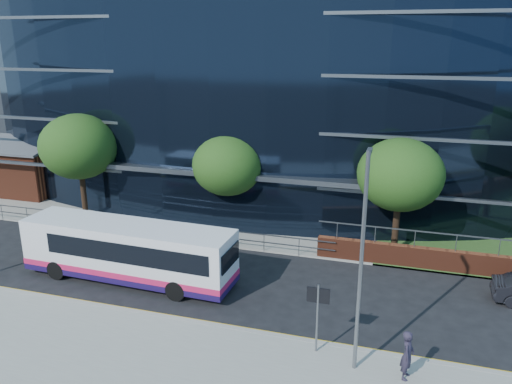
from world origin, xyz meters
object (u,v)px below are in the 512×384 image
(street_sign, at_px, (318,304))
(tree_far_b, at_px, (228,166))
(brick_pavilion, at_px, (20,165))
(streetlight_east, at_px, (362,258))
(tree_far_c, at_px, (400,175))
(pedestrian, at_px, (407,355))
(tree_far_a, at_px, (79,147))
(city_bus, at_px, (130,251))

(street_sign, xyz_separation_m, tree_far_b, (-7.50, 11.09, 2.06))
(brick_pavilion, bearing_deg, street_sign, -29.65)
(streetlight_east, bearing_deg, tree_far_b, 127.63)
(tree_far_c, height_order, pedestrian, tree_far_c)
(brick_pavilion, xyz_separation_m, tree_far_b, (19.00, -4.00, 2.27))
(brick_pavilion, relative_size, streetlight_east, 1.08)
(tree_far_b, bearing_deg, brick_pavilion, 168.12)
(street_sign, bearing_deg, streetlight_east, -21.36)
(street_sign, relative_size, streetlight_east, 0.35)
(tree_far_c, bearing_deg, tree_far_b, 177.14)
(tree_far_b, relative_size, tree_far_c, 0.93)
(tree_far_a, relative_size, pedestrian, 3.85)
(tree_far_c, bearing_deg, street_sign, -103.29)
(brick_pavilion, xyz_separation_m, streetlight_east, (28.00, -15.67, 2.50))
(city_bus, height_order, pedestrian, city_bus)
(tree_far_c, bearing_deg, brick_pavilion, 171.18)
(tree_far_b, distance_m, tree_far_c, 10.02)
(tree_far_a, relative_size, tree_far_b, 1.15)
(tree_far_a, height_order, tree_far_c, tree_far_a)
(city_bus, relative_size, pedestrian, 5.99)
(tree_far_c, relative_size, city_bus, 0.60)
(tree_far_b, distance_m, streetlight_east, 14.74)
(tree_far_a, distance_m, streetlight_east, 22.05)
(tree_far_c, bearing_deg, streetlight_east, -95.11)
(brick_pavilion, distance_m, tree_far_a, 10.48)
(brick_pavilion, distance_m, street_sign, 30.49)
(tree_far_a, height_order, city_bus, tree_far_a)
(tree_far_a, bearing_deg, pedestrian, -28.39)
(brick_pavilion, bearing_deg, pedestrian, -27.84)
(street_sign, bearing_deg, tree_far_c, 76.71)
(tree_far_b, bearing_deg, street_sign, -55.92)
(streetlight_east, bearing_deg, tree_far_a, 149.54)
(tree_far_a, xyz_separation_m, city_bus, (7.63, -7.17, -3.31))
(tree_far_a, relative_size, tree_far_c, 1.07)
(pedestrian, bearing_deg, streetlight_east, 96.54)
(tree_far_b, xyz_separation_m, tree_far_c, (10.00, -0.50, 0.33))
(tree_far_a, bearing_deg, brick_pavilion, 153.45)
(tree_far_a, distance_m, pedestrian, 23.92)
(tree_far_a, bearing_deg, tree_far_b, 2.86)
(brick_pavilion, relative_size, street_sign, 3.07)
(street_sign, relative_size, tree_far_c, 0.43)
(city_bus, xyz_separation_m, pedestrian, (13.14, -4.06, -0.49))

